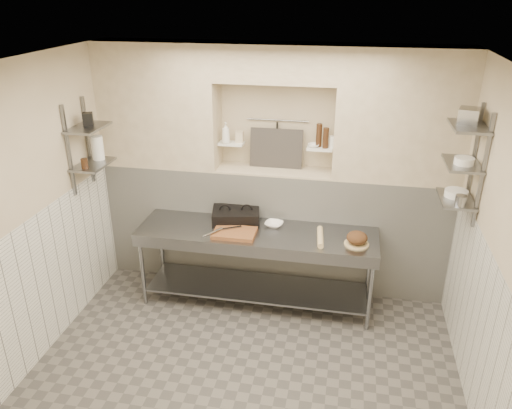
% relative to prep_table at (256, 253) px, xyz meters
% --- Properties ---
extents(floor, '(4.00, 3.90, 0.10)m').
position_rel_prep_table_xyz_m(floor, '(0.10, -1.18, -0.69)').
color(floor, '#5A5550').
rests_on(floor, ground).
extents(ceiling, '(4.00, 3.90, 0.10)m').
position_rel_prep_table_xyz_m(ceiling, '(0.10, -1.18, 2.21)').
color(ceiling, silver).
rests_on(ceiling, ground).
extents(wall_left, '(0.10, 3.90, 2.80)m').
position_rel_prep_table_xyz_m(wall_left, '(-1.95, -1.18, 0.76)').
color(wall_left, beige).
rests_on(wall_left, ground).
extents(wall_right, '(0.10, 3.90, 2.80)m').
position_rel_prep_table_xyz_m(wall_right, '(2.15, -1.18, 0.76)').
color(wall_right, beige).
rests_on(wall_right, ground).
extents(wall_back, '(4.00, 0.10, 2.80)m').
position_rel_prep_table_xyz_m(wall_back, '(0.10, 0.82, 0.76)').
color(wall_back, beige).
rests_on(wall_back, ground).
extents(backwall_lower, '(4.00, 0.40, 1.40)m').
position_rel_prep_table_xyz_m(backwall_lower, '(0.10, 0.57, 0.06)').
color(backwall_lower, silver).
rests_on(backwall_lower, floor).
extents(alcove_sill, '(1.30, 0.40, 0.02)m').
position_rel_prep_table_xyz_m(alcove_sill, '(0.10, 0.57, 0.77)').
color(alcove_sill, beige).
rests_on(alcove_sill, backwall_lower).
extents(backwall_pillar_left, '(1.35, 0.40, 1.40)m').
position_rel_prep_table_xyz_m(backwall_pillar_left, '(-1.23, 0.57, 1.46)').
color(backwall_pillar_left, beige).
rests_on(backwall_pillar_left, backwall_lower).
extents(backwall_pillar_right, '(1.35, 0.40, 1.40)m').
position_rel_prep_table_xyz_m(backwall_pillar_right, '(1.42, 0.57, 1.46)').
color(backwall_pillar_right, beige).
rests_on(backwall_pillar_right, backwall_lower).
extents(backwall_header, '(1.30, 0.40, 0.40)m').
position_rel_prep_table_xyz_m(backwall_header, '(0.10, 0.57, 1.96)').
color(backwall_header, beige).
rests_on(backwall_header, backwall_lower).
extents(wainscot_left, '(0.02, 3.90, 1.40)m').
position_rel_prep_table_xyz_m(wainscot_left, '(-1.89, -1.18, 0.06)').
color(wainscot_left, silver).
rests_on(wainscot_left, floor).
extents(wainscot_right, '(0.02, 3.90, 1.40)m').
position_rel_prep_table_xyz_m(wainscot_right, '(2.09, -1.18, 0.06)').
color(wainscot_right, silver).
rests_on(wainscot_right, floor).
extents(alcove_shelf_left, '(0.28, 0.16, 0.02)m').
position_rel_prep_table_xyz_m(alcove_shelf_left, '(-0.40, 0.57, 1.06)').
color(alcove_shelf_left, white).
rests_on(alcove_shelf_left, backwall_lower).
extents(alcove_shelf_right, '(0.28, 0.16, 0.02)m').
position_rel_prep_table_xyz_m(alcove_shelf_right, '(0.60, 0.57, 1.06)').
color(alcove_shelf_right, white).
rests_on(alcove_shelf_right, backwall_lower).
extents(utensil_rail, '(0.70, 0.02, 0.02)m').
position_rel_prep_table_xyz_m(utensil_rail, '(0.10, 0.74, 1.31)').
color(utensil_rail, gray).
rests_on(utensil_rail, wall_back).
extents(hanging_steel, '(0.02, 0.02, 0.30)m').
position_rel_prep_table_xyz_m(hanging_steel, '(0.10, 0.72, 1.14)').
color(hanging_steel, black).
rests_on(hanging_steel, utensil_rail).
extents(splash_panel, '(0.60, 0.08, 0.45)m').
position_rel_prep_table_xyz_m(splash_panel, '(0.10, 0.67, 1.00)').
color(splash_panel, '#383330').
rests_on(splash_panel, alcove_sill).
extents(shelf_rail_left_a, '(0.03, 0.03, 0.95)m').
position_rel_prep_table_xyz_m(shelf_rail_left_a, '(-1.88, 0.07, 1.16)').
color(shelf_rail_left_a, slate).
rests_on(shelf_rail_left_a, wall_left).
extents(shelf_rail_left_b, '(0.03, 0.03, 0.95)m').
position_rel_prep_table_xyz_m(shelf_rail_left_b, '(-1.88, -0.33, 1.16)').
color(shelf_rail_left_b, slate).
rests_on(shelf_rail_left_b, wall_left).
extents(wall_shelf_left_lower, '(0.30, 0.50, 0.02)m').
position_rel_prep_table_xyz_m(wall_shelf_left_lower, '(-1.74, -0.13, 0.96)').
color(wall_shelf_left_lower, slate).
rests_on(wall_shelf_left_lower, wall_left).
extents(wall_shelf_left_upper, '(0.30, 0.50, 0.03)m').
position_rel_prep_table_xyz_m(wall_shelf_left_upper, '(-1.74, -0.13, 1.36)').
color(wall_shelf_left_upper, slate).
rests_on(wall_shelf_left_upper, wall_left).
extents(shelf_rail_right_a, '(0.03, 0.03, 1.05)m').
position_rel_prep_table_xyz_m(shelf_rail_right_a, '(2.07, 0.07, 1.21)').
color(shelf_rail_right_a, slate).
rests_on(shelf_rail_right_a, wall_right).
extents(shelf_rail_right_b, '(0.03, 0.03, 1.05)m').
position_rel_prep_table_xyz_m(shelf_rail_right_b, '(2.07, -0.33, 1.21)').
color(shelf_rail_right_b, slate).
rests_on(shelf_rail_right_b, wall_right).
extents(wall_shelf_right_lower, '(0.30, 0.50, 0.02)m').
position_rel_prep_table_xyz_m(wall_shelf_right_lower, '(1.94, -0.13, 0.86)').
color(wall_shelf_right_lower, slate).
rests_on(wall_shelf_right_lower, wall_right).
extents(wall_shelf_right_mid, '(0.30, 0.50, 0.02)m').
position_rel_prep_table_xyz_m(wall_shelf_right_mid, '(1.94, -0.13, 1.21)').
color(wall_shelf_right_mid, slate).
rests_on(wall_shelf_right_mid, wall_right).
extents(wall_shelf_right_upper, '(0.30, 0.50, 0.03)m').
position_rel_prep_table_xyz_m(wall_shelf_right_upper, '(1.94, -0.13, 1.56)').
color(wall_shelf_right_upper, slate).
rests_on(wall_shelf_right_upper, wall_right).
extents(prep_table, '(2.60, 0.70, 0.90)m').
position_rel_prep_table_xyz_m(prep_table, '(0.00, 0.00, 0.00)').
color(prep_table, gray).
rests_on(prep_table, floor).
extents(panini_press, '(0.58, 0.47, 0.14)m').
position_rel_prep_table_xyz_m(panini_press, '(-0.28, 0.22, 0.33)').
color(panini_press, black).
rests_on(panini_press, prep_table).
extents(cutting_board, '(0.45, 0.32, 0.04)m').
position_rel_prep_table_xyz_m(cutting_board, '(-0.22, -0.11, 0.28)').
color(cutting_board, brown).
rests_on(cutting_board, prep_table).
extents(knife_blade, '(0.26, 0.17, 0.01)m').
position_rel_prep_table_xyz_m(knife_blade, '(-0.29, -0.06, 0.31)').
color(knife_blade, gray).
rests_on(knife_blade, cutting_board).
extents(tongs, '(0.17, 0.24, 0.03)m').
position_rel_prep_table_xyz_m(tongs, '(-0.43, -0.21, 0.32)').
color(tongs, gray).
rests_on(tongs, cutting_board).
extents(mixing_bowl, '(0.23, 0.23, 0.05)m').
position_rel_prep_table_xyz_m(mixing_bowl, '(0.16, 0.17, 0.28)').
color(mixing_bowl, white).
rests_on(mixing_bowl, prep_table).
extents(rolling_pin, '(0.10, 0.42, 0.06)m').
position_rel_prep_table_xyz_m(rolling_pin, '(0.69, -0.05, 0.29)').
color(rolling_pin, beige).
rests_on(rolling_pin, prep_table).
extents(bread_board, '(0.25, 0.25, 0.01)m').
position_rel_prep_table_xyz_m(bread_board, '(1.06, -0.09, 0.26)').
color(bread_board, beige).
rests_on(bread_board, prep_table).
extents(bread_loaf, '(0.22, 0.22, 0.13)m').
position_rel_prep_table_xyz_m(bread_loaf, '(1.06, -0.09, 0.34)').
color(bread_loaf, '#4C2D19').
rests_on(bread_loaf, bread_board).
extents(bottle_soap, '(0.12, 0.12, 0.24)m').
position_rel_prep_table_xyz_m(bottle_soap, '(-0.45, 0.52, 1.19)').
color(bottle_soap, white).
rests_on(bottle_soap, alcove_shelf_left).
extents(jar_alcove, '(0.08, 0.08, 0.12)m').
position_rel_prep_table_xyz_m(jar_alcove, '(-0.31, 0.60, 1.13)').
color(jar_alcove, beige).
rests_on(jar_alcove, alcove_shelf_left).
extents(bowl_alcove, '(0.16, 0.16, 0.04)m').
position_rel_prep_table_xyz_m(bowl_alcove, '(0.53, 0.56, 1.09)').
color(bowl_alcove, white).
rests_on(bowl_alcove, alcove_shelf_right).
extents(condiment_a, '(0.06, 0.06, 0.23)m').
position_rel_prep_table_xyz_m(condiment_a, '(0.66, 0.56, 1.18)').
color(condiment_a, '#331D0F').
rests_on(condiment_a, alcove_shelf_right).
extents(condiment_b, '(0.06, 0.06, 0.26)m').
position_rel_prep_table_xyz_m(condiment_b, '(0.58, 0.60, 1.20)').
color(condiment_b, '#331D0F').
rests_on(condiment_b, alcove_shelf_right).
extents(condiment_c, '(0.08, 0.08, 0.13)m').
position_rel_prep_table_xyz_m(condiment_c, '(0.73, 0.58, 1.14)').
color(condiment_c, white).
rests_on(condiment_c, alcove_shelf_right).
extents(jug_left, '(0.13, 0.13, 0.26)m').
position_rel_prep_table_xyz_m(jug_left, '(-1.74, 0.00, 1.10)').
color(jug_left, white).
rests_on(jug_left, wall_shelf_left_lower).
extents(jar_left, '(0.07, 0.07, 0.11)m').
position_rel_prep_table_xyz_m(jar_left, '(-1.74, -0.30, 1.02)').
color(jar_left, '#331D0F').
rests_on(jar_left, wall_shelf_left_lower).
extents(box_left_upper, '(0.13, 0.13, 0.14)m').
position_rel_prep_table_xyz_m(box_left_upper, '(-1.74, -0.11, 1.44)').
color(box_left_upper, black).
rests_on(box_left_upper, wall_shelf_left_upper).
extents(bowl_right, '(0.21, 0.21, 0.06)m').
position_rel_prep_table_xyz_m(bowl_right, '(1.94, -0.10, 0.90)').
color(bowl_right, white).
rests_on(bowl_right, wall_shelf_right_lower).
extents(canister_right, '(0.10, 0.10, 0.10)m').
position_rel_prep_table_xyz_m(canister_right, '(1.94, -0.32, 0.92)').
color(canister_right, gray).
rests_on(canister_right, wall_shelf_right_lower).
extents(bowl_right_mid, '(0.18, 0.18, 0.06)m').
position_rel_prep_table_xyz_m(bowl_right_mid, '(1.94, -0.18, 1.25)').
color(bowl_right_mid, white).
rests_on(bowl_right_mid, wall_shelf_right_mid).
extents(basket_right, '(0.22, 0.25, 0.13)m').
position_rel_prep_table_xyz_m(basket_right, '(1.94, -0.06, 1.64)').
color(basket_right, gray).
rests_on(basket_right, wall_shelf_right_upper).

